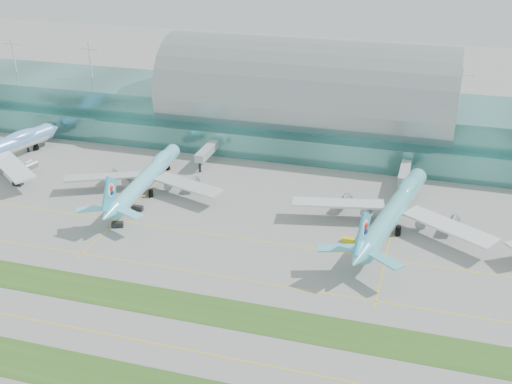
% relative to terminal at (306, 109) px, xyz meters
% --- Properties ---
extents(ground, '(700.00, 700.00, 0.00)m').
position_rel_terminal_xyz_m(ground, '(-0.01, -128.79, -14.23)').
color(ground, gray).
rests_on(ground, ground).
extents(terminal, '(340.00, 69.10, 36.00)m').
position_rel_terminal_xyz_m(terminal, '(0.00, 0.00, 0.00)').
color(terminal, '#3D7A75').
rests_on(terminal, ground).
extents(grass_strip_far, '(420.00, 12.00, 0.08)m').
position_rel_terminal_xyz_m(grass_strip_far, '(-0.01, -126.79, -14.19)').
color(grass_strip_far, '#2D591E').
rests_on(grass_strip_far, ground).
extents(taxiline_b, '(420.00, 0.35, 0.01)m').
position_rel_terminal_xyz_m(taxiline_b, '(-0.01, -142.79, -14.22)').
color(taxiline_b, yellow).
rests_on(taxiline_b, ground).
extents(taxiline_c, '(420.00, 0.35, 0.01)m').
position_rel_terminal_xyz_m(taxiline_c, '(-0.01, -110.79, -14.22)').
color(taxiline_c, yellow).
rests_on(taxiline_c, ground).
extents(taxiline_d, '(420.00, 0.35, 0.01)m').
position_rel_terminal_xyz_m(taxiline_d, '(-0.01, -88.79, -14.22)').
color(taxiline_d, yellow).
rests_on(taxiline_d, ground).
extents(airliner_b, '(58.55, 66.57, 18.32)m').
position_rel_terminal_xyz_m(airliner_b, '(-42.31, -65.51, -8.58)').
color(airliner_b, '#6FDDF5').
rests_on(airliner_b, ground).
extents(airliner_c, '(64.01, 73.51, 20.33)m').
position_rel_terminal_xyz_m(airliner_c, '(43.32, -68.37, -7.96)').
color(airliner_c, '#5EC1CF').
rests_on(airliner_c, ground).
extents(gse_b, '(3.51, 2.19, 1.55)m').
position_rel_terminal_xyz_m(gse_b, '(-89.69, -73.94, -13.45)').
color(gse_b, black).
rests_on(gse_b, ground).
extents(gse_c, '(4.06, 3.02, 1.68)m').
position_rel_terminal_xyz_m(gse_c, '(-40.03, -92.76, -13.39)').
color(gse_c, black).
rests_on(gse_c, ground).
extents(gse_d, '(3.92, 1.66, 1.67)m').
position_rel_terminal_xyz_m(gse_d, '(-39.29, -80.27, -13.39)').
color(gse_d, black).
rests_on(gse_d, ground).
extents(gse_e, '(3.80, 1.97, 1.37)m').
position_rel_terminal_xyz_m(gse_e, '(31.50, -81.74, -13.54)').
color(gse_e, yellow).
rests_on(gse_e, ground).
extents(gse_f, '(3.23, 2.08, 1.37)m').
position_rel_terminal_xyz_m(gse_f, '(38.32, -88.54, -13.54)').
color(gse_f, black).
rests_on(gse_f, ground).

